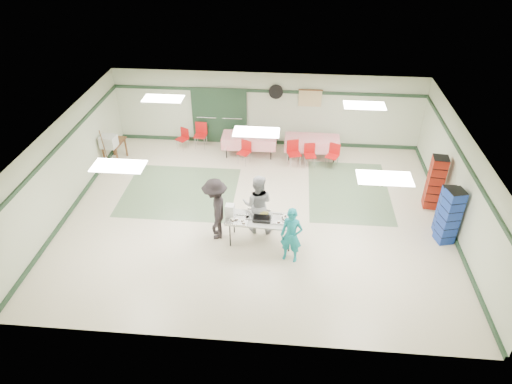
# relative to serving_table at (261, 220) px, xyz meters

# --- Properties ---
(floor) EXTENTS (11.00, 11.00, 0.00)m
(floor) POSITION_rel_serving_table_xyz_m (-0.22, 1.20, -0.71)
(floor) COLOR beige
(floor) RESTS_ON ground
(ceiling) EXTENTS (11.00, 11.00, 0.00)m
(ceiling) POSITION_rel_serving_table_xyz_m (-0.22, 1.20, 1.99)
(ceiling) COLOR silver
(ceiling) RESTS_ON wall_back
(wall_back) EXTENTS (11.00, 0.00, 11.00)m
(wall_back) POSITION_rel_serving_table_xyz_m (-0.22, 5.70, 0.64)
(wall_back) COLOR #B4BEA2
(wall_back) RESTS_ON floor
(wall_front) EXTENTS (11.00, 0.00, 11.00)m
(wall_front) POSITION_rel_serving_table_xyz_m (-0.22, -3.30, 0.64)
(wall_front) COLOR #B4BEA2
(wall_front) RESTS_ON floor
(wall_left) EXTENTS (0.00, 9.00, 9.00)m
(wall_left) POSITION_rel_serving_table_xyz_m (-5.72, 1.20, 0.64)
(wall_left) COLOR #B4BEA2
(wall_left) RESTS_ON floor
(wall_right) EXTENTS (0.00, 9.00, 9.00)m
(wall_right) POSITION_rel_serving_table_xyz_m (5.28, 1.20, 0.64)
(wall_right) COLOR #B4BEA2
(wall_right) RESTS_ON floor
(trim_back) EXTENTS (11.00, 0.06, 0.10)m
(trim_back) POSITION_rel_serving_table_xyz_m (-0.22, 5.67, 1.34)
(trim_back) COLOR #1D3522
(trim_back) RESTS_ON wall_back
(baseboard_back) EXTENTS (11.00, 0.06, 0.12)m
(baseboard_back) POSITION_rel_serving_table_xyz_m (-0.22, 5.67, -0.65)
(baseboard_back) COLOR #1D3522
(baseboard_back) RESTS_ON floor
(trim_left) EXTENTS (0.06, 9.00, 0.10)m
(trim_left) POSITION_rel_serving_table_xyz_m (-5.69, 1.20, 1.34)
(trim_left) COLOR #1D3522
(trim_left) RESTS_ON wall_back
(baseboard_left) EXTENTS (0.06, 9.00, 0.12)m
(baseboard_left) POSITION_rel_serving_table_xyz_m (-5.69, 1.20, -0.65)
(baseboard_left) COLOR #1D3522
(baseboard_left) RESTS_ON floor
(trim_right) EXTENTS (0.06, 9.00, 0.10)m
(trim_right) POSITION_rel_serving_table_xyz_m (5.25, 1.20, 1.34)
(trim_right) COLOR #1D3522
(trim_right) RESTS_ON wall_back
(baseboard_right) EXTENTS (0.06, 9.00, 0.12)m
(baseboard_right) POSITION_rel_serving_table_xyz_m (5.25, 1.20, -0.65)
(baseboard_right) COLOR #1D3522
(baseboard_right) RESTS_ON floor
(green_patch_a) EXTENTS (3.50, 3.00, 0.01)m
(green_patch_a) POSITION_rel_serving_table_xyz_m (-2.72, 2.20, -0.71)
(green_patch_a) COLOR slate
(green_patch_a) RESTS_ON floor
(green_patch_b) EXTENTS (2.50, 3.50, 0.01)m
(green_patch_b) POSITION_rel_serving_table_xyz_m (2.58, 2.70, -0.71)
(green_patch_b) COLOR slate
(green_patch_b) RESTS_ON floor
(double_door_left) EXTENTS (0.90, 0.06, 2.10)m
(double_door_left) POSITION_rel_serving_table_xyz_m (-2.42, 5.64, 0.34)
(double_door_left) COLOR gray
(double_door_left) RESTS_ON floor
(double_door_right) EXTENTS (0.90, 0.06, 2.10)m
(double_door_right) POSITION_rel_serving_table_xyz_m (-1.47, 5.64, 0.34)
(double_door_right) COLOR gray
(double_door_right) RESTS_ON floor
(door_frame) EXTENTS (2.00, 0.03, 2.15)m
(door_frame) POSITION_rel_serving_table_xyz_m (-1.95, 5.62, 0.34)
(door_frame) COLOR #1D3522
(door_frame) RESTS_ON floor
(wall_fan) EXTENTS (0.50, 0.10, 0.50)m
(wall_fan) POSITION_rel_serving_table_xyz_m (0.08, 5.64, 1.34)
(wall_fan) COLOR black
(wall_fan) RESTS_ON wall_back
(scroll_banner) EXTENTS (0.80, 0.02, 0.60)m
(scroll_banner) POSITION_rel_serving_table_xyz_m (1.28, 5.64, 1.14)
(scroll_banner) COLOR tan
(scroll_banner) RESTS_ON wall_back
(serving_table) EXTENTS (1.84, 0.82, 0.76)m
(serving_table) POSITION_rel_serving_table_xyz_m (0.00, 0.00, 0.00)
(serving_table) COLOR #ADAEA8
(serving_table) RESTS_ON floor
(sheet_tray_right) EXTENTS (0.63, 0.49, 0.02)m
(sheet_tray_right) POSITION_rel_serving_table_xyz_m (0.59, 0.01, 0.06)
(sheet_tray_right) COLOR silver
(sheet_tray_right) RESTS_ON serving_table
(sheet_tray_mid) EXTENTS (0.66, 0.51, 0.02)m
(sheet_tray_mid) POSITION_rel_serving_table_xyz_m (-0.08, 0.15, 0.06)
(sheet_tray_mid) COLOR silver
(sheet_tray_mid) RESTS_ON serving_table
(sheet_tray_left) EXTENTS (0.63, 0.49, 0.02)m
(sheet_tray_left) POSITION_rel_serving_table_xyz_m (-0.63, -0.12, 0.06)
(sheet_tray_left) COLOR silver
(sheet_tray_left) RESTS_ON serving_table
(baking_pan) EXTENTS (0.47, 0.31, 0.08)m
(baking_pan) POSITION_rel_serving_table_xyz_m (0.03, -0.04, 0.09)
(baking_pan) COLOR black
(baking_pan) RESTS_ON serving_table
(foam_box_stack) EXTENTS (0.24, 0.22, 0.36)m
(foam_box_stack) POSITION_rel_serving_table_xyz_m (-0.82, 0.05, 0.23)
(foam_box_stack) COLOR white
(foam_box_stack) RESTS_ON serving_table
(volunteer_teal) EXTENTS (0.63, 0.49, 1.54)m
(volunteer_teal) POSITION_rel_serving_table_xyz_m (0.81, -0.62, 0.06)
(volunteer_teal) COLOR teal
(volunteer_teal) RESTS_ON floor
(volunteer_grey) EXTENTS (0.87, 0.69, 1.74)m
(volunteer_grey) POSITION_rel_serving_table_xyz_m (-0.13, 0.52, 0.15)
(volunteer_grey) COLOR #96979C
(volunteer_grey) RESTS_ON floor
(volunteer_dark) EXTENTS (0.82, 1.24, 1.80)m
(volunteer_dark) POSITION_rel_serving_table_xyz_m (-1.22, 0.15, 0.18)
(volunteer_dark) COLOR black
(volunteer_dark) RESTS_ON floor
(dining_table_a) EXTENTS (1.88, 0.86, 0.77)m
(dining_table_a) POSITION_rel_serving_table_xyz_m (1.41, 4.78, -0.15)
(dining_table_a) COLOR red
(dining_table_a) RESTS_ON floor
(dining_table_b) EXTENTS (1.89, 0.86, 0.77)m
(dining_table_b) POSITION_rel_serving_table_xyz_m (-0.79, 4.78, -0.15)
(dining_table_b) COLOR red
(dining_table_b) RESTS_ON floor
(chair_a) EXTENTS (0.44, 0.44, 0.80)m
(chair_a) POSITION_rel_serving_table_xyz_m (1.34, 4.20, -0.22)
(chair_a) COLOR #B6140E
(chair_a) RESTS_ON floor
(chair_b) EXTENTS (0.53, 0.53, 0.90)m
(chair_b) POSITION_rel_serving_table_xyz_m (0.78, 4.21, -0.16)
(chair_b) COLOR #B6140E
(chair_b) RESTS_ON floor
(chair_c) EXTENTS (0.52, 0.52, 0.84)m
(chair_c) POSITION_rel_serving_table_xyz_m (2.13, 4.20, -0.20)
(chair_c) COLOR #B6140E
(chair_c) RESTS_ON floor
(chair_d) EXTENTS (0.50, 0.50, 0.81)m
(chair_d) POSITION_rel_serving_table_xyz_m (-0.87, 4.20, -0.22)
(chair_d) COLOR #B6140E
(chair_d) RESTS_ON floor
(chair_loose_a) EXTENTS (0.45, 0.45, 0.91)m
(chair_loose_a) POSITION_rel_serving_table_xyz_m (-2.60, 5.27, -0.15)
(chair_loose_a) COLOR #B6140E
(chair_loose_a) RESTS_ON floor
(chair_loose_b) EXTENTS (0.50, 0.50, 0.78)m
(chair_loose_b) POSITION_rel_serving_table_xyz_m (-3.21, 5.04, -0.24)
(chair_loose_b) COLOR #B6140E
(chair_loose_b) RESTS_ON floor
(crate_stack_blue_a) EXTENTS (0.51, 0.51, 1.63)m
(crate_stack_blue_a) POSITION_rel_serving_table_xyz_m (4.93, 0.47, 0.10)
(crate_stack_blue_a) COLOR navy
(crate_stack_blue_a) RESTS_ON floor
(crate_stack_red) EXTENTS (0.47, 0.47, 1.67)m
(crate_stack_red) POSITION_rel_serving_table_xyz_m (4.93, 2.09, 0.12)
(crate_stack_red) COLOR maroon
(crate_stack_red) RESTS_ON floor
(crate_stack_blue_b) EXTENTS (0.38, 0.38, 1.46)m
(crate_stack_blue_b) POSITION_rel_serving_table_xyz_m (4.93, 0.82, 0.01)
(crate_stack_blue_b) COLOR navy
(crate_stack_blue_b) RESTS_ON floor
(printer_table) EXTENTS (0.65, 0.95, 0.74)m
(printer_table) POSITION_rel_serving_table_xyz_m (-5.37, 3.92, -0.07)
(printer_table) COLOR brown
(printer_table) RESTS_ON floor
(office_printer) EXTENTS (0.53, 0.48, 0.40)m
(office_printer) POSITION_rel_serving_table_xyz_m (-5.37, 3.57, 0.23)
(office_printer) COLOR #AEAEAA
(office_printer) RESTS_ON printer_table
(broom) EXTENTS (0.04, 0.24, 1.48)m
(broom) POSITION_rel_serving_table_xyz_m (-5.45, 3.33, 0.06)
(broom) COLOR brown
(broom) RESTS_ON floor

